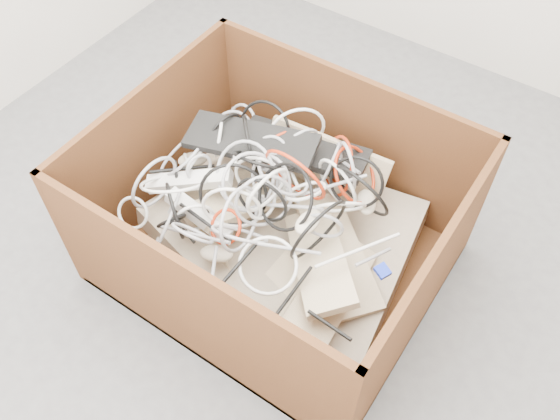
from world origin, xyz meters
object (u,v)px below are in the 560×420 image
Objects in this scene: cardboard_box at (274,236)px; vga_plug at (382,271)px; power_strip_right at (199,215)px; power_strip_left at (189,181)px.

cardboard_box reaches higher than vga_plug.
power_strip_right is (-0.18, -0.19, 0.20)m from cardboard_box.
cardboard_box is 4.45× the size of power_strip_right.
cardboard_box is at bearing 48.98° from power_strip_right.
power_strip_left is 0.16m from power_strip_right.
power_strip_right is at bearing -141.68° from vga_plug.
power_strip_left reaches higher than power_strip_right.
power_strip_left is 1.22× the size of power_strip_right.
power_strip_left is 7.09× the size of vga_plug.
cardboard_box is 0.49m from vga_plug.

